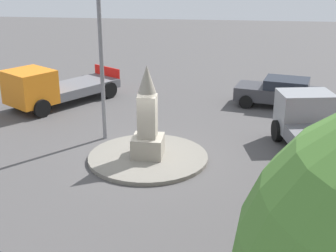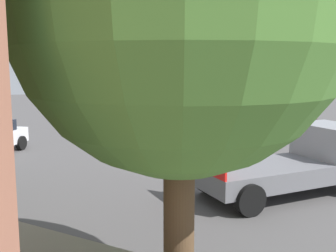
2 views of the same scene
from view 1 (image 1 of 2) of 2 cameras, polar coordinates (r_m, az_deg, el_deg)
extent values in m
plane|color=#4F4C4C|center=(16.85, -2.46, -4.09)|extent=(80.00, 80.00, 0.00)
cylinder|color=gray|center=(16.82, -2.46, -3.86)|extent=(4.33, 4.33, 0.15)
cube|color=#9E9687|center=(16.65, -2.48, -2.48)|extent=(1.09, 1.09, 0.73)
cube|color=#9E9687|center=(16.25, -2.54, 1.19)|extent=(0.64, 0.64, 1.52)
cone|color=#9E9687|center=(15.88, -2.61, 5.61)|extent=(0.71, 0.71, 1.07)
cylinder|color=slate|center=(17.94, -8.24, 9.08)|extent=(0.16, 0.16, 7.07)
cube|color=#38383D|center=(23.19, 13.58, 3.86)|extent=(4.50, 2.64, 0.64)
cube|color=#1E232D|center=(23.03, 14.40, 5.09)|extent=(2.35, 2.01, 0.46)
cylinder|color=black|center=(22.66, 9.54, 2.93)|extent=(0.67, 0.36, 0.64)
cylinder|color=black|center=(24.30, 10.33, 4.04)|extent=(0.67, 0.36, 0.64)
cylinder|color=black|center=(22.35, 16.98, 2.08)|extent=(0.67, 0.36, 0.64)
cylinder|color=black|center=(24.01, 17.28, 3.26)|extent=(0.67, 0.36, 0.64)
cube|color=orange|center=(22.52, -16.61, 4.60)|extent=(2.71, 2.67, 1.57)
cube|color=slate|center=(24.22, -10.82, 4.76)|extent=(3.83, 4.30, 0.45)
cube|color=red|center=(25.26, -7.51, 6.68)|extent=(1.62, 1.14, 0.50)
cylinder|color=black|center=(21.85, -15.28, 2.11)|extent=(0.71, 0.85, 0.84)
cylinder|color=black|center=(23.50, -18.02, 3.08)|extent=(0.71, 0.85, 0.84)
cylinder|color=black|center=(24.21, -7.22, 4.40)|extent=(0.71, 0.85, 0.84)
cylinder|color=black|center=(25.71, -10.21, 5.17)|extent=(0.71, 0.85, 0.84)
cube|color=gray|center=(18.93, 16.41, 1.72)|extent=(2.27, 1.82, 1.56)
cube|color=slate|center=(16.80, 19.17, -2.75)|extent=(2.69, 4.10, 0.54)
cylinder|color=black|center=(18.86, 13.28, -0.56)|extent=(0.43, 0.88, 0.84)
cylinder|color=black|center=(19.54, 18.99, -0.41)|extent=(0.43, 0.88, 0.84)
cylinder|color=black|center=(15.56, 17.16, -5.46)|extent=(0.43, 0.88, 0.84)
camera|label=2|loc=(17.23, 59.96, -0.51)|focal=42.72mm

